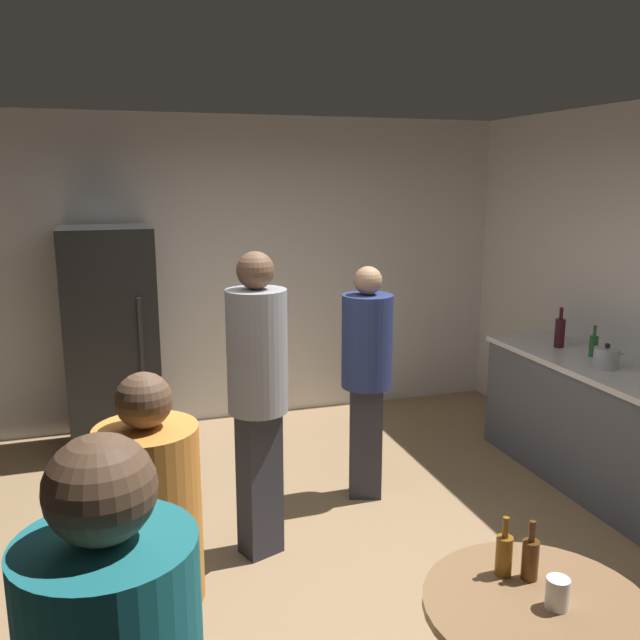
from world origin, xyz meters
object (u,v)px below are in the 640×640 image
at_px(beer_bottle_amber, 504,554).
at_px(person_in_orange_shirt, 153,560).
at_px(refrigerator, 112,340).
at_px(beer_bottle_on_counter, 594,345).
at_px(kettle, 607,358).
at_px(wine_bottle_on_counter, 560,332).
at_px(plastic_cup_white, 557,593).
at_px(person_in_gray_shirt, 258,382).
at_px(beer_bottle_brown, 530,558).
at_px(person_in_navy_shirt, 367,365).
at_px(foreground_table, 537,630).

distance_m(beer_bottle_amber, person_in_orange_shirt, 1.26).
bearing_deg(refrigerator, beer_bottle_on_counter, -25.23).
bearing_deg(kettle, wine_bottle_on_counter, 84.47).
relative_size(kettle, plastic_cup_white, 2.22).
relative_size(kettle, beer_bottle_on_counter, 1.06).
relative_size(kettle, person_in_gray_shirt, 0.14).
distance_m(beer_bottle_brown, person_in_gray_shirt, 1.80).
bearing_deg(person_in_gray_shirt, kettle, 70.78).
xyz_separation_m(person_in_orange_shirt, person_in_navy_shirt, (1.53, 1.92, 0.02)).
xyz_separation_m(kettle, person_in_navy_shirt, (-1.58, 0.43, -0.03)).
distance_m(beer_bottle_on_counter, beer_bottle_brown, 2.78).
distance_m(beer_bottle_amber, beer_bottle_brown, 0.09).
bearing_deg(refrigerator, plastic_cup_white, -69.43).
bearing_deg(person_in_navy_shirt, beer_bottle_brown, 13.60).
bearing_deg(beer_bottle_on_counter, person_in_navy_shirt, 175.09).
xyz_separation_m(wine_bottle_on_counter, person_in_orange_shirt, (-3.17, -2.07, -0.10)).
relative_size(beer_bottle_amber, person_in_gray_shirt, 0.13).
distance_m(refrigerator, person_in_orange_shirt, 3.34).
relative_size(person_in_gray_shirt, person_in_navy_shirt, 1.11).
bearing_deg(beer_bottle_on_counter, person_in_orange_shirt, -151.26).
height_order(kettle, beer_bottle_brown, kettle).
height_order(wine_bottle_on_counter, person_in_gray_shirt, person_in_gray_shirt).
distance_m(refrigerator, foreground_table, 3.97).
bearing_deg(person_in_orange_shirt, person_in_gray_shirt, 115.65).
relative_size(beer_bottle_on_counter, person_in_gray_shirt, 0.13).
bearing_deg(person_in_navy_shirt, foreground_table, 12.57).
xyz_separation_m(kettle, foreground_table, (-1.84, -1.87, -0.34)).
distance_m(foreground_table, person_in_orange_shirt, 1.35).
bearing_deg(refrigerator, beer_bottle_amber, -69.13).
relative_size(refrigerator, beer_bottle_on_counter, 7.83).
distance_m(plastic_cup_white, person_in_gray_shirt, 1.97).
distance_m(beer_bottle_on_counter, beer_bottle_amber, 2.79).
relative_size(wine_bottle_on_counter, beer_bottle_brown, 1.35).
xyz_separation_m(person_in_gray_shirt, person_in_navy_shirt, (0.85, 0.49, -0.11)).
xyz_separation_m(beer_bottle_on_counter, person_in_orange_shirt, (-3.23, -1.77, -0.07)).
height_order(person_in_gray_shirt, person_in_orange_shirt, person_in_gray_shirt).
xyz_separation_m(foreground_table, plastic_cup_white, (0.04, -0.04, 0.16)).
bearing_deg(person_in_navy_shirt, beer_bottle_amber, 11.43).
bearing_deg(beer_bottle_brown, beer_bottle_on_counter, 46.51).
distance_m(wine_bottle_on_counter, beer_bottle_amber, 2.97).
distance_m(kettle, person_in_navy_shirt, 1.64).
height_order(refrigerator, beer_bottle_brown, refrigerator).
height_order(person_in_gray_shirt, person_in_navy_shirt, person_in_gray_shirt).
height_order(kettle, person_in_gray_shirt, person_in_gray_shirt).
relative_size(refrigerator, foreground_table, 2.25).
bearing_deg(wine_bottle_on_counter, refrigerator, 158.82).
bearing_deg(beer_bottle_brown, person_in_gray_shirt, 111.28).
relative_size(beer_bottle_on_counter, plastic_cup_white, 2.09).
bearing_deg(beer_bottle_on_counter, plastic_cup_white, -131.26).
distance_m(person_in_gray_shirt, person_in_navy_shirt, 0.99).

